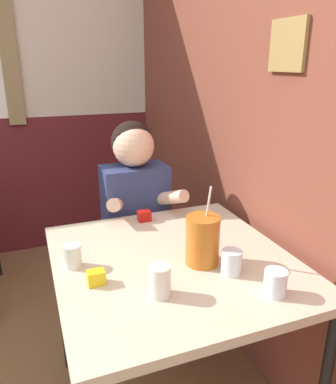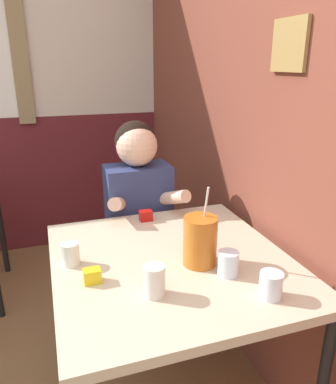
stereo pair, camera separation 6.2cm
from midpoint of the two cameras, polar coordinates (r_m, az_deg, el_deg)
The scene contains 10 objects.
brick_wall_right at distance 2.17m, azimuth 6.01°, elevation 15.10°, with size 0.08×4.32×2.70m.
main_table at distance 1.51m, azimuth -0.38°, elevation -12.40°, with size 0.90×0.95×0.78m.
person_seated at distance 2.06m, azimuth -5.77°, elevation -5.19°, with size 0.42×0.41×1.22m.
cocktail_pitcher at distance 1.41m, azimuth 4.02°, elevation -7.35°, with size 0.13×0.13×0.31m.
glass_near_pitcher at distance 1.29m, azimuth 14.68°, elevation -13.24°, with size 0.08×0.08×0.09m.
glass_center at distance 1.45m, azimuth -15.57°, elevation -9.39°, with size 0.07×0.07×0.09m.
glass_far_side at distance 1.24m, azimuth -2.71°, elevation -13.40°, with size 0.07×0.07×0.11m.
glass_by_brick at distance 1.38m, azimuth 8.34°, elevation -10.53°, with size 0.08×0.08×0.09m.
condiment_ketchup at distance 1.80m, azimuth -4.63°, elevation -3.66°, with size 0.06×0.04×0.05m.
condiment_mustard at distance 1.34m, azimuth -12.24°, elevation -12.64°, with size 0.06×0.04×0.05m.
Camera 1 is at (0.24, -0.76, 1.50)m, focal length 35.00 mm.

